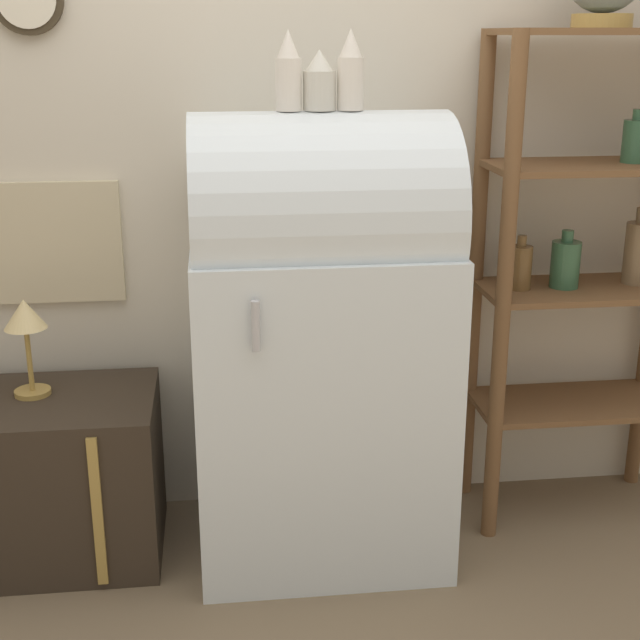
{
  "coord_description": "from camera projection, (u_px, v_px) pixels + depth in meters",
  "views": [
    {
      "loc": [
        -0.31,
        -2.31,
        1.59
      ],
      "look_at": [
        0.0,
        0.24,
        0.76
      ],
      "focal_mm": 50.0,
      "sensor_mm": 36.0,
      "label": 1
    }
  ],
  "objects": [
    {
      "name": "wall_back",
      "position": [
        305.0,
        113.0,
        2.84
      ],
      "size": [
        7.0,
        0.09,
        2.7
      ],
      "color": "beige",
      "rests_on": "ground_plane"
    },
    {
      "name": "vase_right",
      "position": [
        351.0,
        72.0,
        2.49
      ],
      "size": [
        0.08,
        0.08,
        0.22
      ],
      "color": "silver",
      "rests_on": "refrigerator"
    },
    {
      "name": "suitcase_trunk",
      "position": [
        41.0,
        477.0,
        2.79
      ],
      "size": [
        0.73,
        0.48,
        0.53
      ],
      "color": "#33281E",
      "rests_on": "ground_plane"
    },
    {
      "name": "shelf_unit",
      "position": [
        588.0,
        255.0,
        2.87
      ],
      "size": [
        0.69,
        0.35,
        1.6
      ],
      "color": "brown",
      "rests_on": "ground_plane"
    },
    {
      "name": "refrigerator",
      "position": [
        320.0,
        336.0,
        2.72
      ],
      "size": [
        0.76,
        0.66,
        1.38
      ],
      "color": "silver",
      "rests_on": "ground_plane"
    },
    {
      "name": "desk_lamp",
      "position": [
        26.0,
        324.0,
        2.67
      ],
      "size": [
        0.13,
        0.13,
        0.31
      ],
      "color": "#AD8942",
      "rests_on": "suitcase_trunk"
    },
    {
      "name": "vase_left",
      "position": [
        288.0,
        73.0,
        2.47
      ],
      "size": [
        0.07,
        0.07,
        0.22
      ],
      "color": "silver",
      "rests_on": "refrigerator"
    },
    {
      "name": "ground_plane",
      "position": [
        329.0,
        581.0,
        2.71
      ],
      "size": [
        12.0,
        12.0,
        0.0
      ],
      "primitive_type": "plane",
      "color": "#7A664C"
    },
    {
      "name": "vase_center",
      "position": [
        321.0,
        82.0,
        2.49
      ],
      "size": [
        0.09,
        0.09,
        0.17
      ],
      "color": "beige",
      "rests_on": "refrigerator"
    }
  ]
}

